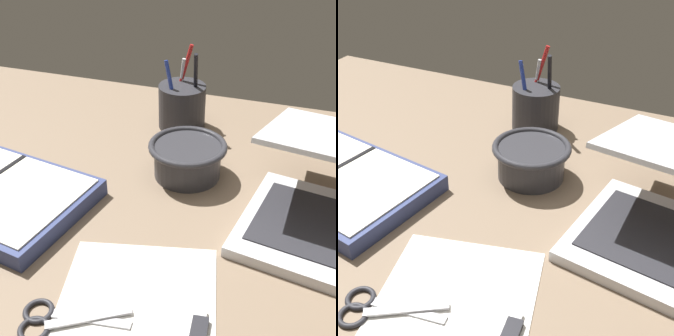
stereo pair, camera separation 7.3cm
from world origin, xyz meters
TOP-DOWN VIEW (x-y plane):
  - desk_top at (0.00, 0.00)cm, footprint 140.00×100.00cm
  - bowl at (2.59, 15.18)cm, footprint 13.76×13.76cm
  - pen_cup at (-3.85, 32.69)cm, footprint 9.70×9.70cm
  - scissors at (-3.91, -20.93)cm, footprint 13.70×8.74cm
  - paper_sheet_front at (6.01, -19.17)cm, footprint 26.26×33.47cm

SIDE VIEW (x-z plane):
  - desk_top at x=0.00cm, z-range 0.00..2.00cm
  - paper_sheet_front at x=6.01cm, z-range 2.00..2.16cm
  - scissors at x=-3.91cm, z-range 1.94..2.74cm
  - bowl at x=2.59cm, z-range 2.33..8.77cm
  - pen_cup at x=-3.85cm, z-range -1.67..15.11cm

